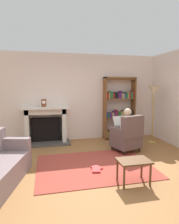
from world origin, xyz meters
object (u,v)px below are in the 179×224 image
Objects in this scene: fireplace at (46,124)px; mantel_clock at (44,103)px; floor_lamp at (154,95)px; bookshelf at (119,110)px; armchair_reading at (128,136)px; side_table at (134,164)px; seated_reader at (125,128)px.

mantel_clock is (-0.04, -0.10, 0.63)m from fireplace.
mantel_clock is 0.13× the size of floor_lamp.
bookshelf is (2.38, 0.14, -0.29)m from mantel_clock.
mantel_clock is 0.22× the size of armchair_reading.
mantel_clock is at bearing 118.59° from side_table.
seated_reader reaches higher than side_table.
fireplace is 0.81× the size of floor_lamp.
floor_lamp is at bearing -12.41° from fireplace.
mantel_clock is 2.40m from seated_reader.
seated_reader is (-0.33, -1.22, -0.31)m from bookshelf.
seated_reader is (2.05, -1.09, -0.60)m from mantel_clock.
fireplace is 2.37m from bookshelf.
mantel_clock is at bearing -112.78° from fireplace.
fireplace is 1.42× the size of armchair_reading.
fireplace is 6.34× the size of mantel_clock.
seated_reader reaches higher than fireplace.
armchair_reading reaches higher than side_table.
mantel_clock is at bearing -46.74° from seated_reader.
seated_reader reaches higher than armchair_reading.
seated_reader is at bearing -30.53° from fireplace.
bookshelf is 1.17× the size of floor_lamp.
side_table is 2.94m from floor_lamp.
mantel_clock is at bearing -48.65° from armchair_reading.
armchair_reading is at bearing -32.34° from fireplace.
seated_reader is (-0.04, 0.11, 0.20)m from armchair_reading.
side_table is at bearing 50.91° from armchair_reading.
floor_lamp reaches higher than seated_reader.
floor_lamp is (3.12, -0.69, 0.85)m from fireplace.
bookshelf is 2.05× the size of armchair_reading.
bookshelf is at bearing 73.33° from side_table.
side_table is at bearing -106.67° from bookshelf.
bookshelf is 3.09m from side_table.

